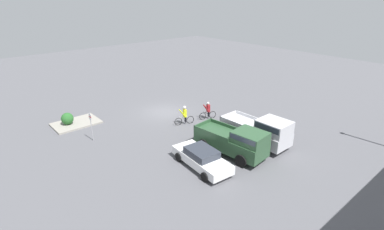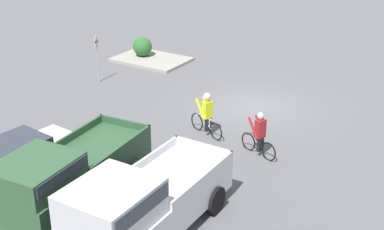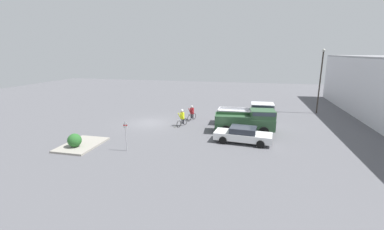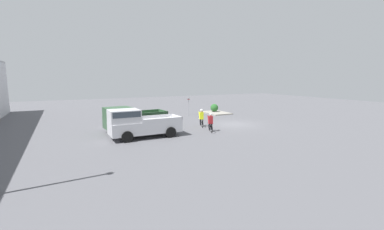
# 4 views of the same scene
# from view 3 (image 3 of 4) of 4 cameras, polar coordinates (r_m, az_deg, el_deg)

# --- Properties ---
(ground_plane) EXTENTS (80.00, 80.00, 0.00)m
(ground_plane) POSITION_cam_3_polar(r_m,az_deg,el_deg) (27.62, -9.15, -1.73)
(ground_plane) COLOR #56565B
(pickup_truck_0) EXTENTS (2.33, 5.58, 2.31)m
(pickup_truck_0) POSITION_cam_3_polar(r_m,az_deg,el_deg) (26.93, 12.87, 0.31)
(pickup_truck_0) COLOR silver
(pickup_truck_0) RESTS_ON ground_plane
(pickup_truck_1) EXTENTS (2.61, 5.55, 2.21)m
(pickup_truck_1) POSITION_cam_3_polar(r_m,az_deg,el_deg) (24.25, 12.49, -1.23)
(pickup_truck_1) COLOR #2D5133
(pickup_truck_1) RESTS_ON ground_plane
(sedan_0) EXTENTS (2.26, 4.79, 1.33)m
(sedan_0) POSITION_cam_3_polar(r_m,az_deg,el_deg) (21.67, 11.24, -4.32)
(sedan_0) COLOR white
(sedan_0) RESTS_ON ground_plane
(cyclist_0) EXTENTS (1.76, 0.69, 1.75)m
(cyclist_0) POSITION_cam_3_polar(r_m,az_deg,el_deg) (25.96, -2.22, -0.50)
(cyclist_0) COLOR black
(cyclist_0) RESTS_ON ground_plane
(cyclist_1) EXTENTS (1.62, 0.65, 1.67)m
(cyclist_1) POSITION_cam_3_polar(r_m,az_deg,el_deg) (28.16, -0.03, 0.47)
(cyclist_1) COLOR black
(cyclist_1) RESTS_ON ground_plane
(fire_lane_sign) EXTENTS (0.08, 0.30, 2.35)m
(fire_lane_sign) POSITION_cam_3_polar(r_m,az_deg,el_deg) (19.88, -14.51, -3.90)
(fire_lane_sign) COLOR #9E9EA3
(fire_lane_sign) RESTS_ON ground_plane
(lamppost) EXTENTS (0.36, 0.36, 7.70)m
(lamppost) POSITION_cam_3_polar(r_m,az_deg,el_deg) (34.41, 26.67, 7.59)
(lamppost) COLOR #2D2823
(lamppost) RESTS_ON ground_plane
(curb_island) EXTENTS (3.90, 2.69, 0.15)m
(curb_island) POSITION_cam_3_polar(r_m,az_deg,el_deg) (22.55, -23.28, -6.09)
(curb_island) COLOR gray
(curb_island) RESTS_ON ground_plane
(shrub) EXTENTS (1.05, 1.05, 1.05)m
(shrub) POSITION_cam_3_polar(r_m,az_deg,el_deg) (21.93, -24.65, -5.13)
(shrub) COLOR #286028
(shrub) RESTS_ON curb_island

